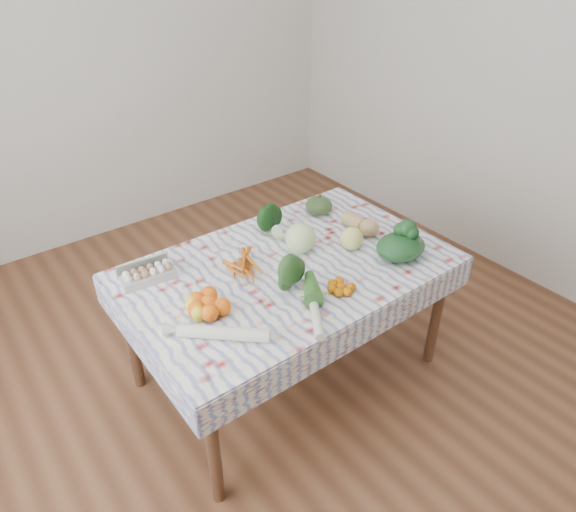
{
  "coord_description": "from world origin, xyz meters",
  "views": [
    {
      "loc": [
        -1.32,
        -1.73,
        2.25
      ],
      "look_at": [
        0.0,
        0.0,
        0.82
      ],
      "focal_mm": 32.0,
      "sensor_mm": 36.0,
      "label": 1
    }
  ],
  "objects_px": {
    "egg_carton": "(148,275)",
    "cabbage": "(301,238)",
    "grapefruit": "(352,239)",
    "kabocha_squash": "(319,205)",
    "butternut_squash": "(361,223)",
    "dining_table": "(288,279)"
  },
  "relations": [
    {
      "from": "kabocha_squash",
      "to": "grapefruit",
      "type": "distance_m",
      "value": 0.43
    },
    {
      "from": "egg_carton",
      "to": "grapefruit",
      "type": "distance_m",
      "value": 1.07
    },
    {
      "from": "egg_carton",
      "to": "cabbage",
      "type": "relative_size",
      "value": 1.61
    },
    {
      "from": "egg_carton",
      "to": "kabocha_squash",
      "type": "bearing_deg",
      "value": 6.74
    },
    {
      "from": "butternut_squash",
      "to": "grapefruit",
      "type": "relative_size",
      "value": 1.88
    },
    {
      "from": "dining_table",
      "to": "egg_carton",
      "type": "xyz_separation_m",
      "value": [
        -0.63,
        0.31,
        0.12
      ]
    },
    {
      "from": "cabbage",
      "to": "butternut_squash",
      "type": "bearing_deg",
      "value": -5.75
    },
    {
      "from": "kabocha_squash",
      "to": "grapefruit",
      "type": "height_order",
      "value": "grapefruit"
    },
    {
      "from": "butternut_squash",
      "to": "grapefruit",
      "type": "distance_m",
      "value": 0.2
    },
    {
      "from": "egg_carton",
      "to": "kabocha_squash",
      "type": "xyz_separation_m",
      "value": [
        1.12,
        0.03,
        0.02
      ]
    },
    {
      "from": "dining_table",
      "to": "grapefruit",
      "type": "height_order",
      "value": "grapefruit"
    },
    {
      "from": "egg_carton",
      "to": "butternut_squash",
      "type": "relative_size",
      "value": 1.13
    },
    {
      "from": "egg_carton",
      "to": "kabocha_squash",
      "type": "height_order",
      "value": "kabocha_squash"
    },
    {
      "from": "cabbage",
      "to": "butternut_squash",
      "type": "xyz_separation_m",
      "value": [
        0.4,
        -0.04,
        -0.03
      ]
    },
    {
      "from": "dining_table",
      "to": "cabbage",
      "type": "relative_size",
      "value": 9.81
    },
    {
      "from": "cabbage",
      "to": "butternut_squash",
      "type": "height_order",
      "value": "cabbage"
    },
    {
      "from": "kabocha_squash",
      "to": "cabbage",
      "type": "distance_m",
      "value": 0.44
    },
    {
      "from": "kabocha_squash",
      "to": "butternut_squash",
      "type": "xyz_separation_m",
      "value": [
        0.05,
        -0.31,
        0.0
      ]
    },
    {
      "from": "kabocha_squash",
      "to": "cabbage",
      "type": "bearing_deg",
      "value": -143.0
    },
    {
      "from": "dining_table",
      "to": "cabbage",
      "type": "distance_m",
      "value": 0.23
    },
    {
      "from": "kabocha_squash",
      "to": "cabbage",
      "type": "xyz_separation_m",
      "value": [
        -0.35,
        -0.27,
        0.03
      ]
    },
    {
      "from": "egg_carton",
      "to": "grapefruit",
      "type": "xyz_separation_m",
      "value": [
        1.0,
        -0.38,
        0.03
      ]
    }
  ]
}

